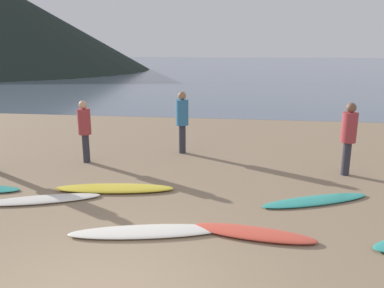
# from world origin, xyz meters

# --- Properties ---
(ground_plane) EXTENTS (120.00, 120.00, 0.20)m
(ground_plane) POSITION_xyz_m (0.00, 10.00, -0.10)
(ground_plane) COLOR #8C7559
(ground_plane) RESTS_ON ground
(ocean_water) EXTENTS (140.00, 100.00, 0.01)m
(ocean_water) POSITION_xyz_m (0.00, 62.69, 0.00)
(ocean_water) COLOR slate
(ocean_water) RESTS_ON ground
(surfboard_2) EXTENTS (2.34, 1.22, 0.07)m
(surfboard_2) POSITION_xyz_m (-2.30, 3.01, 0.04)
(surfboard_2) COLOR silver
(surfboard_2) RESTS_ON ground
(surfboard_3) EXTENTS (2.62, 0.90, 0.10)m
(surfboard_3) POSITION_xyz_m (-1.04, 3.79, 0.05)
(surfboard_3) COLOR yellow
(surfboard_3) RESTS_ON ground
(surfboard_4) EXTENTS (2.64, 1.04, 0.08)m
(surfboard_4) POSITION_xyz_m (0.16, 1.94, 0.04)
(surfboard_4) COLOR silver
(surfboard_4) RESTS_ON ground
(surfboard_5) EXTENTS (2.10, 0.78, 0.09)m
(surfboard_5) POSITION_xyz_m (1.91, 2.11, 0.05)
(surfboard_5) COLOR #D84C38
(surfboard_5) RESTS_ON ground
(surfboard_6) EXTENTS (2.35, 1.39, 0.06)m
(surfboard_6) POSITION_xyz_m (3.18, 3.73, 0.03)
(surfboard_6) COLOR teal
(surfboard_6) RESTS_ON ground
(person_0) EXTENTS (0.36, 0.36, 1.76)m
(person_0) POSITION_xyz_m (4.17, 5.58, 1.04)
(person_0) COLOR #2D2D38
(person_0) RESTS_ON ground
(person_1) EXTENTS (0.34, 0.34, 1.67)m
(person_1) POSITION_xyz_m (-2.48, 5.73, 0.98)
(person_1) COLOR #2D2D38
(person_1) RESTS_ON ground
(person_2) EXTENTS (0.36, 0.36, 1.80)m
(person_2) POSITION_xyz_m (-0.07, 7.01, 1.06)
(person_2) COLOR #2D2D38
(person_2) RESTS_ON ground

